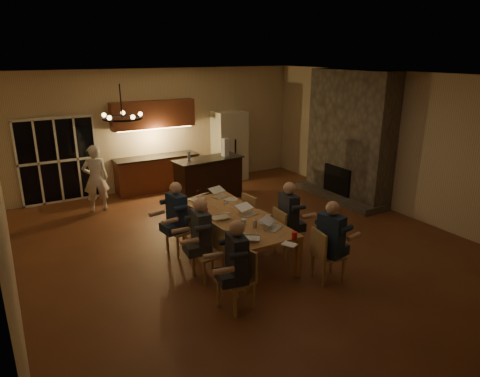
% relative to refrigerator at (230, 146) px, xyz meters
% --- Properties ---
extents(floor, '(9.00, 9.00, 0.00)m').
position_rel_refrigerator_xyz_m(floor, '(-1.90, -4.15, -1.00)').
color(floor, brown).
rests_on(floor, ground).
extents(back_wall, '(8.00, 0.04, 3.20)m').
position_rel_refrigerator_xyz_m(back_wall, '(-1.90, 0.37, 0.60)').
color(back_wall, beige).
rests_on(back_wall, ground).
extents(right_wall, '(0.04, 9.00, 3.20)m').
position_rel_refrigerator_xyz_m(right_wall, '(2.12, -4.15, 0.60)').
color(right_wall, beige).
rests_on(right_wall, ground).
extents(ceiling, '(8.00, 9.00, 0.04)m').
position_rel_refrigerator_xyz_m(ceiling, '(-1.90, -4.15, 2.22)').
color(ceiling, white).
rests_on(ceiling, back_wall).
extents(french_doors, '(1.86, 0.08, 2.10)m').
position_rel_refrigerator_xyz_m(french_doors, '(-4.60, 0.32, 0.05)').
color(french_doors, black).
rests_on(french_doors, ground).
extents(fireplace, '(0.58, 2.50, 3.20)m').
position_rel_refrigerator_xyz_m(fireplace, '(1.80, -2.95, 0.60)').
color(fireplace, '#5F584B').
rests_on(fireplace, ground).
extents(kitchenette, '(2.24, 0.68, 2.40)m').
position_rel_refrigerator_xyz_m(kitchenette, '(-2.20, 0.05, 0.20)').
color(kitchenette, brown).
rests_on(kitchenette, ground).
extents(refrigerator, '(0.90, 0.68, 2.00)m').
position_rel_refrigerator_xyz_m(refrigerator, '(0.00, 0.00, 0.00)').
color(refrigerator, beige).
rests_on(refrigerator, ground).
extents(dining_table, '(1.10, 2.70, 0.75)m').
position_rel_refrigerator_xyz_m(dining_table, '(-2.28, -4.36, -0.62)').
color(dining_table, '#AC7A45').
rests_on(dining_table, ground).
extents(bar_island, '(1.81, 0.84, 1.08)m').
position_rel_refrigerator_xyz_m(bar_island, '(-1.35, -1.37, -0.46)').
color(bar_island, black).
rests_on(bar_island, ground).
extents(chair_left_near, '(0.52, 0.52, 0.89)m').
position_rel_refrigerator_xyz_m(chair_left_near, '(-3.13, -5.93, -0.55)').
color(chair_left_near, tan).
rests_on(chair_left_near, ground).
extents(chair_left_mid, '(0.47, 0.47, 0.89)m').
position_rel_refrigerator_xyz_m(chair_left_mid, '(-3.10, -4.94, -0.55)').
color(chair_left_mid, tan).
rests_on(chair_left_mid, ground).
extents(chair_left_far, '(0.52, 0.52, 0.89)m').
position_rel_refrigerator_xyz_m(chair_left_far, '(-3.12, -3.80, -0.55)').
color(chair_left_far, tan).
rests_on(chair_left_far, ground).
extents(chair_right_near, '(0.50, 0.50, 0.89)m').
position_rel_refrigerator_xyz_m(chair_right_near, '(-1.41, -5.96, -0.55)').
color(chair_right_near, tan).
rests_on(chair_right_near, ground).
extents(chair_right_mid, '(0.47, 0.47, 0.89)m').
position_rel_refrigerator_xyz_m(chair_right_mid, '(-1.42, -4.87, -0.55)').
color(chair_right_mid, tan).
rests_on(chair_right_mid, ground).
extents(chair_right_far, '(0.49, 0.49, 0.89)m').
position_rel_refrigerator_xyz_m(chair_right_far, '(-1.46, -3.83, -0.55)').
color(chair_right_far, tan).
rests_on(chair_right_far, ground).
extents(person_left_near, '(0.70, 0.70, 1.38)m').
position_rel_refrigerator_xyz_m(person_left_near, '(-3.12, -5.94, -0.31)').
color(person_left_near, '#262930').
rests_on(person_left_near, ground).
extents(person_right_near, '(0.71, 0.71, 1.38)m').
position_rel_refrigerator_xyz_m(person_right_near, '(-1.42, -5.99, -0.31)').
color(person_right_near, '#1B2A44').
rests_on(person_right_near, ground).
extents(person_left_mid, '(0.65, 0.65, 1.38)m').
position_rel_refrigerator_xyz_m(person_left_mid, '(-3.16, -4.82, -0.31)').
color(person_left_mid, '#35393E').
rests_on(person_left_mid, ground).
extents(person_right_mid, '(0.67, 0.67, 1.38)m').
position_rel_refrigerator_xyz_m(person_right_mid, '(-1.40, -4.83, -0.31)').
color(person_right_mid, '#262930').
rests_on(person_right_mid, ground).
extents(person_left_far, '(0.68, 0.68, 1.38)m').
position_rel_refrigerator_xyz_m(person_left_far, '(-3.17, -3.80, -0.31)').
color(person_left_far, '#1B2A44').
rests_on(person_left_far, ground).
extents(standing_person, '(0.61, 0.42, 1.58)m').
position_rel_refrigerator_xyz_m(standing_person, '(-3.97, -0.76, -0.21)').
color(standing_person, silver).
rests_on(standing_person, ground).
extents(chandelier, '(0.53, 0.53, 0.03)m').
position_rel_refrigerator_xyz_m(chandelier, '(-4.32, -4.94, 1.75)').
color(chandelier, black).
rests_on(chandelier, ceiling).
extents(laptop_a, '(0.42, 0.41, 0.23)m').
position_rel_refrigerator_xyz_m(laptop_a, '(-2.55, -5.36, -0.14)').
color(laptop_a, silver).
rests_on(laptop_a, dining_table).
extents(laptop_b, '(0.42, 0.40, 0.23)m').
position_rel_refrigerator_xyz_m(laptop_b, '(-1.99, -5.20, -0.14)').
color(laptop_b, silver).
rests_on(laptop_b, dining_table).
extents(laptop_c, '(0.35, 0.31, 0.23)m').
position_rel_refrigerator_xyz_m(laptop_c, '(-2.55, -4.32, -0.14)').
color(laptop_c, silver).
rests_on(laptop_c, dining_table).
extents(laptop_d, '(0.38, 0.35, 0.23)m').
position_rel_refrigerator_xyz_m(laptop_d, '(-2.03, -4.44, -0.14)').
color(laptop_d, silver).
rests_on(laptop_d, dining_table).
extents(laptop_e, '(0.40, 0.37, 0.23)m').
position_rel_refrigerator_xyz_m(laptop_e, '(-2.49, -3.19, -0.14)').
color(laptop_e, silver).
rests_on(laptop_e, dining_table).
extents(laptop_f, '(0.38, 0.35, 0.23)m').
position_rel_refrigerator_xyz_m(laptop_f, '(-2.00, -3.27, -0.14)').
color(laptop_f, silver).
rests_on(laptop_f, dining_table).
extents(mug_front, '(0.09, 0.09, 0.10)m').
position_rel_refrigerator_xyz_m(mug_front, '(-2.34, -4.80, -0.20)').
color(mug_front, silver).
rests_on(mug_front, dining_table).
extents(mug_mid, '(0.07, 0.07, 0.10)m').
position_rel_refrigerator_xyz_m(mug_mid, '(-2.13, -3.73, -0.20)').
color(mug_mid, silver).
rests_on(mug_mid, dining_table).
extents(mug_back, '(0.08, 0.08, 0.10)m').
position_rel_refrigerator_xyz_m(mug_back, '(-2.69, -3.53, -0.20)').
color(mug_back, silver).
rests_on(mug_back, dining_table).
extents(redcup_near, '(0.09, 0.09, 0.12)m').
position_rel_refrigerator_xyz_m(redcup_near, '(-1.94, -5.72, -0.19)').
color(redcup_near, red).
rests_on(redcup_near, dining_table).
extents(redcup_mid, '(0.08, 0.08, 0.12)m').
position_rel_refrigerator_xyz_m(redcup_mid, '(-2.69, -4.03, -0.19)').
color(redcup_mid, red).
rests_on(redcup_mid, dining_table).
extents(can_silver, '(0.07, 0.07, 0.12)m').
position_rel_refrigerator_xyz_m(can_silver, '(-2.23, -5.00, -0.19)').
color(can_silver, '#B2B2B7').
rests_on(can_silver, dining_table).
extents(can_cola, '(0.06, 0.06, 0.12)m').
position_rel_refrigerator_xyz_m(can_cola, '(-2.40, -3.02, -0.19)').
color(can_cola, '#3F0F0C').
rests_on(can_cola, dining_table).
extents(can_right, '(0.06, 0.06, 0.12)m').
position_rel_refrigerator_xyz_m(can_right, '(-1.91, -4.07, -0.19)').
color(can_right, '#B2B2B7').
rests_on(can_right, dining_table).
extents(plate_near, '(0.28, 0.28, 0.02)m').
position_rel_refrigerator_xyz_m(plate_near, '(-1.96, -4.92, -0.24)').
color(plate_near, silver).
rests_on(plate_near, dining_table).
extents(plate_left, '(0.25, 0.25, 0.02)m').
position_rel_refrigerator_xyz_m(plate_left, '(-2.63, -5.20, -0.24)').
color(plate_left, silver).
rests_on(plate_left, dining_table).
extents(plate_far, '(0.25, 0.25, 0.02)m').
position_rel_refrigerator_xyz_m(plate_far, '(-1.90, -3.57, -0.24)').
color(plate_far, silver).
rests_on(plate_far, dining_table).
extents(notepad, '(0.24, 0.27, 0.01)m').
position_rel_refrigerator_xyz_m(notepad, '(-2.14, -5.86, -0.24)').
color(notepad, white).
rests_on(notepad, dining_table).
extents(bar_bottle, '(0.08, 0.08, 0.24)m').
position_rel_refrigerator_xyz_m(bar_bottle, '(-1.86, -1.37, 0.20)').
color(bar_bottle, '#99999E').
rests_on(bar_bottle, bar_island).
extents(bar_blender, '(0.18, 0.18, 0.46)m').
position_rel_refrigerator_xyz_m(bar_blender, '(-0.87, -1.36, 0.31)').
color(bar_blender, silver).
rests_on(bar_blender, bar_island).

